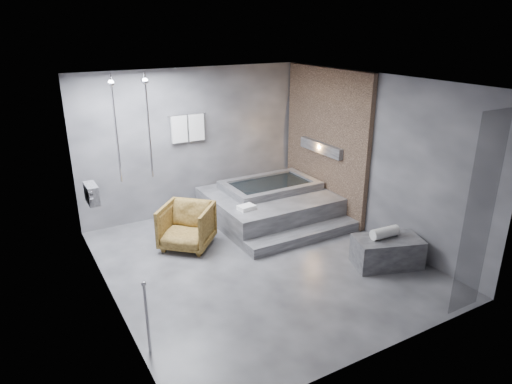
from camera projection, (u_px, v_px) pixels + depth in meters
room at (274, 149)px, 6.99m from camera, size 5.00×5.04×2.82m
tub_deck at (269, 205)px, 8.80m from camera, size 2.20×2.00×0.50m
tub_step at (304, 236)px, 7.89m from camera, size 2.20×0.36×0.18m
concrete_bench at (387, 252)px, 7.05m from camera, size 1.14×0.86×0.45m
driftwood_chair at (187, 226)px, 7.59m from camera, size 1.14×1.14×0.74m
rolled_towel at (385, 233)px, 6.98m from camera, size 0.47×0.20×0.17m
deck_towel at (246, 207)px, 7.93m from camera, size 0.31×0.24×0.08m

